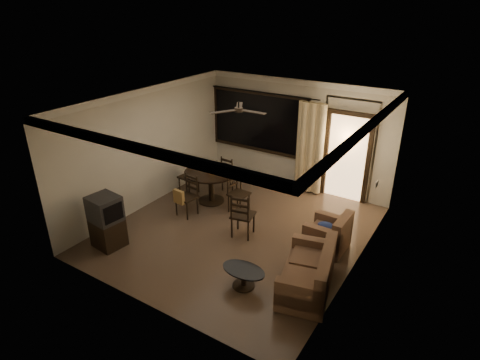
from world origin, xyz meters
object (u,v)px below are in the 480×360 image
Objects in this scene: dining_table at (211,178)px; dining_chair_south at (186,203)px; dining_chair_west at (189,183)px; coffee_table at (244,275)px; sofa at (310,275)px; dining_chair_east at (238,200)px; armchair at (329,235)px; dining_chair_north at (231,180)px; side_chair at (243,223)px; tv_cabinet at (107,221)px.

dining_table reaches higher than dining_chair_south.
dining_chair_west is 1.19× the size of coffee_table.
sofa is at bearing 70.71° from dining_chair_west.
dining_chair_east is 2.38m from armchair.
dining_table is 3.23m from armchair.
dining_chair_north reaches higher than armchair.
dining_chair_west is 1.58m from dining_chair_east.
side_chair is (-1.71, -0.49, -0.02)m from armchair.
side_chair is (-1.89, 0.87, -0.02)m from sofa.
dining_chair_south is at bearing -13.95° from side_chair.
armchair is 1.78m from side_chair.
dining_table is at bearing 89.91° from dining_chair_south.
dining_chair_south reaches higher than sofa.
sofa reaches higher than coffee_table.
tv_cabinet is at bearing 155.94° from dining_chair_east.
tv_cabinet is 3.00m from coffee_table.
sofa is at bearing 27.27° from coffee_table.
coffee_table is at bearing -140.60° from dining_chair_east.
sofa is 2.08m from side_chair.
dining_chair_south is 1.90m from tv_cabinet.
tv_cabinet reaches higher than dining_chair_west.
coffee_table is (-0.83, -1.87, -0.08)m from armchair.
tv_cabinet is (-0.53, -1.81, 0.24)m from dining_chair_south.
dining_chair_east is 2.69m from coffee_table.
dining_chair_east is 0.59× the size of sofa.
tv_cabinet reaches higher than dining_table.
dining_chair_north is 0.59× the size of sofa.
side_chair is at bearing 141.83° from sofa.
dining_chair_north is 0.87× the size of tv_cabinet.
dining_chair_west is 1.00× the size of dining_chair_south.
dining_chair_south is 1.19× the size of coffee_table.
dining_table is at bearing 89.46° from dining_chair_west.
tv_cabinet is (-0.67, -3.45, 0.27)m from dining_chair_north.
dining_chair_south is (-0.91, -0.78, 0.02)m from dining_chair_east.
armchair is 0.76× the size of side_chair.
dining_table is 0.82m from dining_chair_west.
tv_cabinet is 4.41m from armchair.
dining_chair_east is 1.00× the size of dining_chair_north.
dining_chair_south is at bearing 80.03° from tv_cabinet.
sofa is 1.36m from armchair.
dining_chair_east is at bearing -64.52° from side_chair.
dining_table is 1.60× the size of coffee_table.
dining_chair_south is 3.55m from sofa.
armchair is (2.35, -0.35, 0.03)m from dining_chair_east.
coffee_table is (2.43, -1.44, -0.07)m from dining_chair_south.
dining_chair_south reaches higher than coffee_table.
armchair reaches higher than coffee_table.
dining_table is at bearing 172.90° from armchair.
dining_chair_west reaches higher than sofa.
sofa is (2.53, -1.70, 0.03)m from dining_chair_east.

